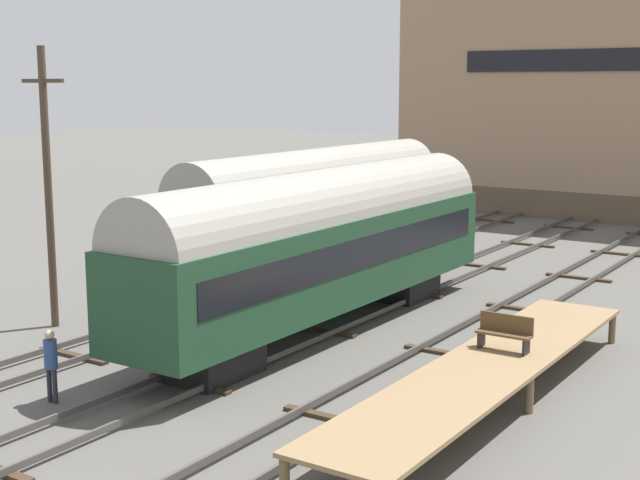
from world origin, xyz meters
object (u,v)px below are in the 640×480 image
(utility_pole, at_px, (48,184))
(person_worker, at_px, (51,359))
(train_car_navy, at_px, (318,205))
(train_car_green, at_px, (323,240))
(bench, at_px, (505,331))

(utility_pole, bearing_deg, person_worker, -40.59)
(person_worker, relative_size, utility_pole, 0.21)
(train_car_navy, bearing_deg, person_worker, -80.96)
(train_car_navy, height_order, train_car_green, train_car_navy)
(train_car_green, bearing_deg, person_worker, -102.14)
(train_car_green, distance_m, utility_pole, 8.69)
(utility_pole, bearing_deg, train_car_green, 30.24)
(train_car_navy, relative_size, utility_pole, 1.76)
(train_car_green, bearing_deg, utility_pole, -149.76)
(train_car_navy, xyz_separation_m, utility_pole, (-3.02, -10.55, 1.60))
(train_car_green, distance_m, person_worker, 9.32)
(train_car_green, xyz_separation_m, bench, (6.76, -1.95, -1.37))
(bench, xyz_separation_m, person_worker, (-8.68, -7.00, -0.39))
(train_car_green, relative_size, utility_pole, 1.86)
(bench, bearing_deg, train_car_navy, 143.52)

